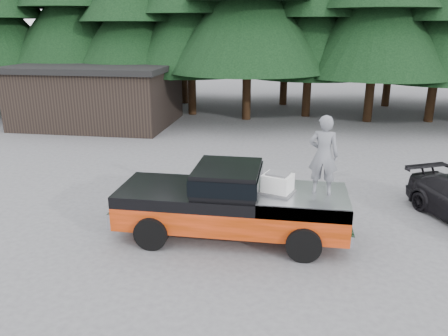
# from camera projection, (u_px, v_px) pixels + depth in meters

# --- Properties ---
(ground) EXTENTS (120.00, 120.00, 0.00)m
(ground) POSITION_uv_depth(u_px,v_px,m) (225.00, 224.00, 12.18)
(ground) COLOR #4D4D50
(ground) RESTS_ON ground
(pickup_truck) EXTENTS (6.00, 2.04, 1.33)m
(pickup_truck) POSITION_uv_depth(u_px,v_px,m) (231.00, 213.00, 11.30)
(pickup_truck) COLOR red
(pickup_truck) RESTS_ON ground
(truck_cab) EXTENTS (1.66, 1.90, 0.59)m
(truck_cab) POSITION_uv_depth(u_px,v_px,m) (228.00, 178.00, 11.02)
(truck_cab) COLOR black
(truck_cab) RESTS_ON pickup_truck
(air_compressor) EXTENTS (0.83, 0.75, 0.47)m
(air_compressor) POSITION_uv_depth(u_px,v_px,m) (278.00, 184.00, 10.74)
(air_compressor) COLOR silver
(air_compressor) RESTS_ON pickup_truck
(man_on_bed) EXTENTS (0.78, 0.57, 1.96)m
(man_on_bed) POSITION_uv_depth(u_px,v_px,m) (324.00, 155.00, 10.52)
(man_on_bed) COLOR slate
(man_on_bed) RESTS_ON pickup_truck
(utility_building) EXTENTS (8.40, 6.40, 3.30)m
(utility_building) POSITION_uv_depth(u_px,v_px,m) (99.00, 94.00, 24.28)
(utility_building) COLOR black
(utility_building) RESTS_ON ground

